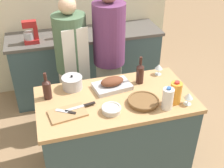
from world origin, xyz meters
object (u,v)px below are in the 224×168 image
(wine_bottle_green, at_px, (47,88))
(milk_jug, at_px, (168,99))
(knife_chef, at_px, (81,106))
(roasting_pan, at_px, (112,84))
(wicker_basket, at_px, (143,101))
(stock_pot, at_px, (72,83))
(stand_mixer, at_px, (31,34))
(mixing_bowl, at_px, (111,109))
(person_cook_guest, at_px, (109,52))
(knife_paring, at_px, (66,112))
(juice_jug, at_px, (176,93))
(cutting_board, at_px, (68,113))
(condiment_bottle_tall, at_px, (57,31))
(wine_bottle_dark, at_px, (140,73))
(wine_glass_left, at_px, (189,96))
(condiment_bottle_short, at_px, (117,27))
(wine_glass_right, at_px, (159,67))
(person_cook_aproned, at_px, (72,60))

(wine_bottle_green, bearing_deg, milk_jug, -23.71)
(knife_chef, bearing_deg, milk_jug, -15.25)
(roasting_pan, bearing_deg, wicker_basket, -57.80)
(stock_pot, bearing_deg, wicker_basket, -36.68)
(stand_mixer, bearing_deg, mixing_bowl, -68.71)
(knife_chef, height_order, person_cook_guest, person_cook_guest)
(wicker_basket, bearing_deg, mixing_bowl, -173.00)
(knife_paring, bearing_deg, juice_jug, -6.00)
(cutting_board, relative_size, knife_chef, 1.21)
(juice_jug, xyz_separation_m, knife_paring, (-0.97, 0.10, -0.08))
(stand_mixer, bearing_deg, roasting_pan, -59.07)
(wicker_basket, height_order, condiment_bottle_tall, condiment_bottle_tall)
(roasting_pan, relative_size, knife_paring, 2.22)
(wicker_basket, distance_m, wine_bottle_dark, 0.37)
(stock_pot, bearing_deg, wine_glass_left, -29.44)
(cutting_board, distance_m, condiment_bottle_short, 1.74)
(stock_pot, distance_m, condiment_bottle_tall, 1.13)
(knife_paring, height_order, stand_mixer, stand_mixer)
(wine_glass_right, distance_m, person_cook_guest, 0.63)
(condiment_bottle_short, relative_size, person_cook_aproned, 0.11)
(condiment_bottle_tall, distance_m, condiment_bottle_short, 0.80)
(knife_chef, bearing_deg, person_cook_aproned, 86.38)
(juice_jug, distance_m, wine_glass_right, 0.51)
(wine_glass_right, height_order, person_cook_aproned, person_cook_aproned)
(stand_mixer, xyz_separation_m, condiment_bottle_short, (1.12, 0.02, -0.03))
(mixing_bowl, xyz_separation_m, condiment_bottle_tall, (-0.28, 1.59, 0.12))
(juice_jug, xyz_separation_m, stand_mixer, (-1.19, 1.56, 0.07))
(wine_glass_right, bearing_deg, wine_glass_left, -85.61)
(stock_pot, bearing_deg, roasting_pan, -16.20)
(roasting_pan, relative_size, juice_jug, 1.73)
(mixing_bowl, bearing_deg, wine_glass_right, 36.49)
(wicker_basket, height_order, stand_mixer, stand_mixer)
(juice_jug, distance_m, condiment_bottle_tall, 1.83)
(stand_mixer, height_order, condiment_bottle_short, stand_mixer)
(milk_jug, distance_m, wine_bottle_green, 1.09)
(wine_glass_left, bearing_deg, cutting_board, 172.03)
(knife_chef, height_order, condiment_bottle_tall, condiment_bottle_tall)
(condiment_bottle_short, bearing_deg, person_cook_aproned, -141.68)
(roasting_pan, distance_m, wine_bottle_dark, 0.30)
(stand_mixer, bearing_deg, wicker_basket, -58.80)
(wine_bottle_green, height_order, wine_glass_left, wine_bottle_green)
(cutting_board, xyz_separation_m, wine_glass_left, (1.06, -0.15, 0.08))
(wicker_basket, height_order, wine_bottle_dark, wine_bottle_dark)
(wine_bottle_dark, bearing_deg, cutting_board, -158.23)
(wicker_basket, distance_m, milk_jug, 0.23)
(wine_glass_left, xyz_separation_m, person_cook_guest, (-0.45, 1.03, 0.00))
(wine_bottle_dark, distance_m, wine_glass_right, 0.27)
(stock_pot, height_order, knife_chef, stock_pot)
(wicker_basket, xyz_separation_m, condiment_bottle_tall, (-0.59, 1.55, 0.13))
(mixing_bowl, bearing_deg, stand_mixer, 111.29)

